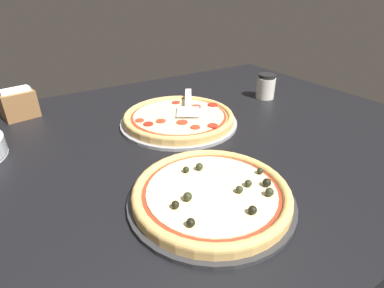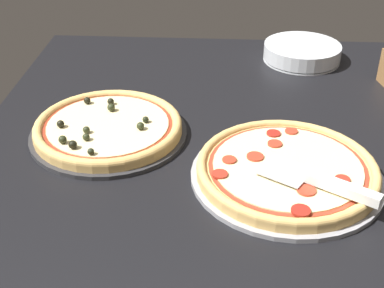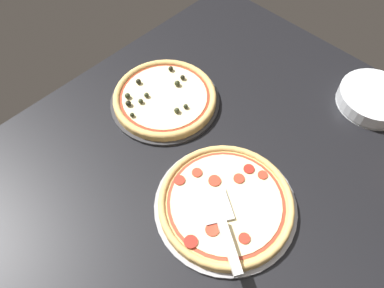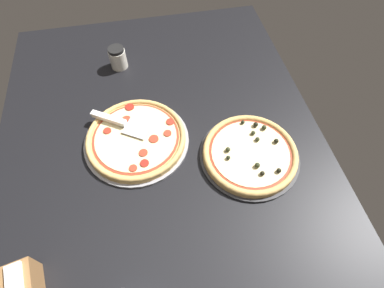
{
  "view_description": "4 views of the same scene",
  "coord_description": "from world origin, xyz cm",
  "px_view_note": "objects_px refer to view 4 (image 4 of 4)",
  "views": [
    {
      "loc": [
        44.66,
        70.45,
        40.99
      ],
      "look_at": [
        7.01,
        10.42,
        3.0
      ],
      "focal_mm": 28.0,
      "sensor_mm": 36.0,
      "label": 1
    },
    {
      "loc": [
        -88.24,
        4.63,
        62.63
      ],
      "look_at": [
        7.01,
        10.42,
        3.0
      ],
      "focal_mm": 50.0,
      "sensor_mm": 36.0,
      "label": 2
    },
    {
      "loc": [
        -37.39,
        -32.73,
        92.83
      ],
      "look_at": [
        7.01,
        10.42,
        3.0
      ],
      "focal_mm": 35.0,
      "sensor_mm": 36.0,
      "label": 3
    },
    {
      "loc": [
        65.27,
        -1.16,
        91.15
      ],
      "look_at": [
        7.01,
        10.42,
        3.0
      ],
      "focal_mm": 28.0,
      "sensor_mm": 36.0,
      "label": 4
    }
  ],
  "objects_px": {
    "napkin_holder": "(23,285)",
    "parmesan_shaker": "(118,58)",
    "serving_spatula": "(114,120)",
    "pizza_back": "(250,153)",
    "pizza_front": "(136,137)"
  },
  "relations": [
    {
      "from": "napkin_holder",
      "to": "parmesan_shaker",
      "type": "bearing_deg",
      "value": 160.91
    },
    {
      "from": "serving_spatula",
      "to": "parmesan_shaker",
      "type": "relative_size",
      "value": 2.3
    },
    {
      "from": "serving_spatula",
      "to": "pizza_back",
      "type": "bearing_deg",
      "value": 64.05
    },
    {
      "from": "serving_spatula",
      "to": "pizza_front",
      "type": "bearing_deg",
      "value": 42.51
    },
    {
      "from": "parmesan_shaker",
      "to": "napkin_holder",
      "type": "bearing_deg",
      "value": -19.09
    },
    {
      "from": "pizza_front",
      "to": "parmesan_shaker",
      "type": "height_order",
      "value": "parmesan_shaker"
    },
    {
      "from": "pizza_back",
      "to": "napkin_holder",
      "type": "height_order",
      "value": "napkin_holder"
    },
    {
      "from": "pizza_back",
      "to": "napkin_holder",
      "type": "xyz_separation_m",
      "value": [
        0.29,
        -0.72,
        0.03
      ]
    },
    {
      "from": "pizza_front",
      "to": "napkin_holder",
      "type": "distance_m",
      "value": 0.55
    },
    {
      "from": "pizza_front",
      "to": "napkin_holder",
      "type": "xyz_separation_m",
      "value": [
        0.44,
        -0.33,
        0.02
      ]
    },
    {
      "from": "pizza_front",
      "to": "pizza_back",
      "type": "relative_size",
      "value": 1.08
    },
    {
      "from": "serving_spatula",
      "to": "napkin_holder",
      "type": "distance_m",
      "value": 0.58
    },
    {
      "from": "pizza_back",
      "to": "napkin_holder",
      "type": "relative_size",
      "value": 2.8
    },
    {
      "from": "napkin_holder",
      "to": "pizza_front",
      "type": "bearing_deg",
      "value": 142.8
    },
    {
      "from": "pizza_front",
      "to": "napkin_holder",
      "type": "bearing_deg",
      "value": -37.2
    }
  ]
}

